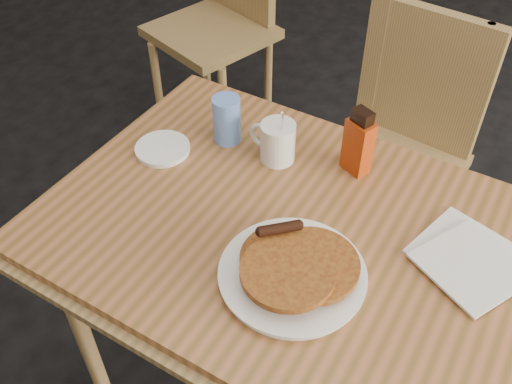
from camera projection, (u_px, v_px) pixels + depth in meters
main_table at (304, 245)px, 1.22m from camera, size 1.17×0.81×0.75m
chair_main_far at (404, 130)px, 1.79m from camera, size 0.43×0.43×0.90m
pancake_plate at (293, 270)px, 1.09m from camera, size 0.29×0.29×0.08m
coffee_mug at (277, 141)px, 1.33m from camera, size 0.12×0.08×0.16m
syrup_bottle at (358, 143)px, 1.28m from camera, size 0.07×0.06×0.17m
napkin_stack at (468, 259)px, 1.13m from camera, size 0.25×0.26×0.01m
blue_tumbler at (227, 120)px, 1.37m from camera, size 0.07×0.07×0.12m
side_saucer at (163, 149)px, 1.38m from camera, size 0.16×0.16×0.01m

